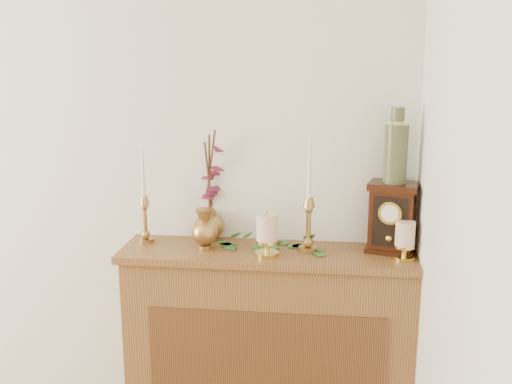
# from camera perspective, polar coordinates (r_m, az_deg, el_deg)

# --- Properties ---
(console_shelf) EXTENTS (1.24, 0.34, 0.93)m
(console_shelf) POSITION_cam_1_polar(r_m,az_deg,el_deg) (2.69, 1.22, -15.54)
(console_shelf) COLOR brown
(console_shelf) RESTS_ON ground
(candlestick_left) EXTENTS (0.07, 0.07, 0.42)m
(candlestick_left) POSITION_cam_1_polar(r_m,az_deg,el_deg) (2.60, -10.55, -1.86)
(candlestick_left) COLOR #9F7B3F
(candlestick_left) RESTS_ON console_shelf
(candlestick_center) EXTENTS (0.08, 0.08, 0.47)m
(candlestick_center) POSITION_cam_1_polar(r_m,az_deg,el_deg) (2.44, 5.03, -2.24)
(candlestick_center) COLOR #9F7B3F
(candlestick_center) RESTS_ON console_shelf
(bud_vase) EXTENTS (0.11, 0.11, 0.17)m
(bud_vase) POSITION_cam_1_polar(r_m,az_deg,el_deg) (2.49, -4.91, -3.58)
(bud_vase) COLOR #9F7B3F
(bud_vase) RESTS_ON console_shelf
(ginger_jar) EXTENTS (0.20, 0.21, 0.49)m
(ginger_jar) POSITION_cam_1_polar(r_m,az_deg,el_deg) (2.61, -4.20, 0.27)
(ginger_jar) COLOR #9F7B3F
(ginger_jar) RESTS_ON console_shelf
(pillar_candle_left) EXTENTS (0.10, 0.10, 0.19)m
(pillar_candle_left) POSITION_cam_1_polar(r_m,az_deg,el_deg) (2.40, 1.05, -3.91)
(pillar_candle_left) COLOR gold
(pillar_candle_left) RESTS_ON console_shelf
(pillar_candle_right) EXTENTS (0.09, 0.09, 0.17)m
(pillar_candle_right) POSITION_cam_1_polar(r_m,az_deg,el_deg) (2.43, 13.99, -4.31)
(pillar_candle_right) COLOR gold
(pillar_candle_right) RESTS_ON console_shelf
(ivy_garland) EXTENTS (0.41, 0.12, 0.08)m
(ivy_garland) POSITION_cam_1_polar(r_m,az_deg,el_deg) (2.50, 0.84, -5.25)
(ivy_garland) COLOR #306626
(ivy_garland) RESTS_ON console_shelf
(mantel_clock) EXTENTS (0.22, 0.18, 0.29)m
(mantel_clock) POSITION_cam_1_polar(r_m,az_deg,el_deg) (2.50, 12.84, -2.45)
(mantel_clock) COLOR black
(mantel_clock) RESTS_ON console_shelf
(ceramic_vase) EXTENTS (0.09, 0.09, 0.30)m
(ceramic_vase) POSITION_cam_1_polar(r_m,az_deg,el_deg) (2.44, 13.19, 3.98)
(ceramic_vase) COLOR #1C3829
(ceramic_vase) RESTS_ON mantel_clock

